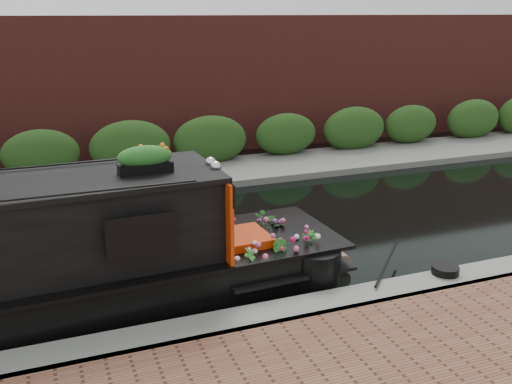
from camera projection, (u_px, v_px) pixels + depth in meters
name	position (u px, v px, depth m)	size (l,w,h in m)	color
ground	(175.00, 245.00, 10.48)	(80.00, 80.00, 0.00)	black
near_bank_coping	(233.00, 336.00, 7.54)	(40.00, 0.60, 0.50)	slate
far_bank_path	(136.00, 184.00, 14.21)	(40.00, 2.40, 0.34)	#62635E
far_hedge	(130.00, 175.00, 15.02)	(40.00, 1.10, 2.80)	#204115
far_brick_wall	(119.00, 156.00, 16.88)	(40.00, 1.00, 8.00)	maroon
rope_fender	(339.00, 260.00, 9.49)	(0.30, 0.30, 0.35)	brown
coiled_mooring_rope	(445.00, 270.00, 8.76)	(0.42, 0.42, 0.12)	black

